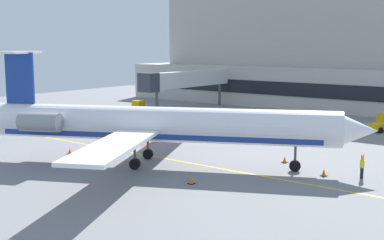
{
  "coord_description": "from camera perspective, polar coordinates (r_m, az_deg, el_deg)",
  "views": [
    {
      "loc": [
        28.73,
        -30.09,
        9.95
      ],
      "look_at": [
        0.46,
        6.68,
        3.0
      ],
      "focal_mm": 46.78,
      "sensor_mm": 36.0,
      "label": 1
    }
  ],
  "objects": [
    {
      "name": "ground",
      "position": [
        42.79,
        -5.98,
        -5.04
      ],
      "size": [
        120.0,
        120.0,
        0.11
      ],
      "color": "slate"
    },
    {
      "name": "terminal_building",
      "position": [
        84.75,
        13.03,
        6.89
      ],
      "size": [
        74.68,
        12.49,
        20.01
      ],
      "color": "#B7B2A8",
      "rests_on": "ground"
    },
    {
      "name": "jet_bridge_west",
      "position": [
        75.89,
        -0.78,
        4.62
      ],
      "size": [
        2.4,
        19.9,
        6.17
      ],
      "color": "silver",
      "rests_on": "ground"
    },
    {
      "name": "regional_jet",
      "position": [
        41.73,
        -4.6,
        -0.5
      ],
      "size": [
        32.83,
        25.48,
        9.44
      ],
      "color": "white",
      "rests_on": "ground"
    },
    {
      "name": "baggage_tug",
      "position": [
        62.28,
        20.77,
        -0.38
      ],
      "size": [
        2.41,
        3.14,
        2.05
      ],
      "color": "#E5B20C",
      "rests_on": "ground"
    },
    {
      "name": "pushback_tractor",
      "position": [
        73.06,
        -6.46,
        1.36
      ],
      "size": [
        2.25,
        4.05,
        1.96
      ],
      "color": "#E5B20C",
      "rests_on": "ground"
    },
    {
      "name": "marshaller",
      "position": [
        39.83,
        18.82,
        -5.02
      ],
      "size": [
        0.34,
        0.83,
        1.87
      ],
      "color": "#191E33",
      "rests_on": "ground"
    },
    {
      "name": "safety_cone_alpha",
      "position": [
        39.86,
        14.8,
        -5.85
      ],
      "size": [
        0.47,
        0.47,
        0.55
      ],
      "color": "orange",
      "rests_on": "ground"
    },
    {
      "name": "safety_cone_bravo",
      "position": [
        36.46,
        -0.08,
        -6.91
      ],
      "size": [
        0.47,
        0.47,
        0.55
      ],
      "color": "orange",
      "rests_on": "ground"
    },
    {
      "name": "safety_cone_charlie",
      "position": [
        43.61,
        10.52,
        -4.48
      ],
      "size": [
        0.47,
        0.47,
        0.55
      ],
      "color": "orange",
      "rests_on": "ground"
    },
    {
      "name": "safety_cone_delta",
      "position": [
        47.51,
        -13.77,
        -3.51
      ],
      "size": [
        0.47,
        0.47,
        0.55
      ],
      "color": "orange",
      "rests_on": "ground"
    }
  ]
}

